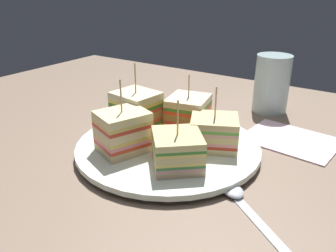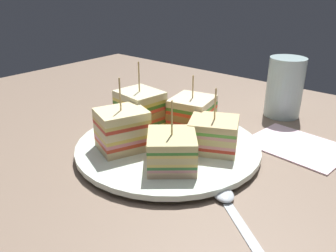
{
  "view_description": "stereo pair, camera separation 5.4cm",
  "coord_description": "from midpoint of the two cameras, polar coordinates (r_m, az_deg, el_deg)",
  "views": [
    {
      "loc": [
        -27.4,
        40.88,
        25.71
      ],
      "look_at": [
        0.0,
        0.0,
        4.51
      ],
      "focal_mm": 36.64,
      "sensor_mm": 36.0,
      "label": 1
    },
    {
      "loc": [
        -31.68,
        37.66,
        25.71
      ],
      "look_at": [
        0.0,
        0.0,
        4.51
      ],
      "focal_mm": 36.64,
      "sensor_mm": 36.0,
      "label": 2
    }
  ],
  "objects": [
    {
      "name": "sandwich_wedge_2",
      "position": [
        0.59,
        0.78,
        2.16
      ],
      "size": [
        7.89,
        8.37,
        9.58
      ],
      "rotation": [
        0.0,
        0.0,
        8.07
      ],
      "color": "beige",
      "rests_on": "plate"
    },
    {
      "name": "sandwich_wedge_0",
      "position": [
        0.47,
        -1.68,
        -4.1
      ],
      "size": [
        9.62,
        9.69,
        9.71
      ],
      "rotation": [
        0.0,
        0.0,
        5.42
      ],
      "color": "beige",
      "rests_on": "plate"
    },
    {
      "name": "spoon",
      "position": [
        0.44,
        8.4,
        -12.04
      ],
      "size": [
        13.08,
        10.51,
        1.0
      ],
      "rotation": [
        0.0,
        0.0,
        5.64
      ],
      "color": "silver",
      "rests_on": "ground_plane"
    },
    {
      "name": "plate",
      "position": [
        0.55,
        -2.79,
        -3.5
      ],
      "size": [
        29.21,
        29.21,
        1.51
      ],
      "color": "white",
      "rests_on": "ground_plane"
    },
    {
      "name": "sandwich_wedge_3",
      "position": [
        0.58,
        -7.85,
        2.24
      ],
      "size": [
        7.9,
        7.05,
        11.95
      ],
      "rotation": [
        0.0,
        0.0,
        9.29
      ],
      "color": "#E0C08A",
      "rests_on": "plate"
    },
    {
      "name": "drinking_glass",
      "position": [
        0.73,
        14.81,
        6.09
      ],
      "size": [
        7.06,
        7.06,
        11.81
      ],
      "color": "silver",
      "rests_on": "ground_plane"
    },
    {
      "name": "sandwich_wedge_4",
      "position": [
        0.52,
        -10.39,
        -0.98
      ],
      "size": [
        8.17,
        8.84,
        11.23
      ],
      "rotation": [
        0.0,
        0.0,
        10.62
      ],
      "color": "beige",
      "rests_on": "plate"
    },
    {
      "name": "sandwich_wedge_1",
      "position": [
        0.53,
        4.74,
        -1.12
      ],
      "size": [
        9.21,
        8.84,
        9.77
      ],
      "rotation": [
        0.0,
        0.0,
        6.74
      ],
      "color": "beige",
      "rests_on": "plate"
    },
    {
      "name": "ground_plane",
      "position": [
        0.56,
        -2.75,
        -5.16
      ],
      "size": [
        129.85,
        96.54,
        1.8
      ],
      "primitive_type": "cube",
      "color": "#7F6957"
    },
    {
      "name": "napkin",
      "position": [
        0.62,
        17.45,
        -2.14
      ],
      "size": [
        16.14,
        13.22,
        0.5
      ],
      "primitive_type": "cube",
      "rotation": [
        0.0,
        0.0,
        -0.11
      ],
      "color": "silver",
      "rests_on": "ground_plane"
    },
    {
      "name": "chip_pile",
      "position": [
        0.53,
        -2.18,
        -2.68
      ],
      "size": [
        7.03,
        6.42,
        2.26
      ],
      "color": "#E4C868",
      "rests_on": "plate"
    }
  ]
}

